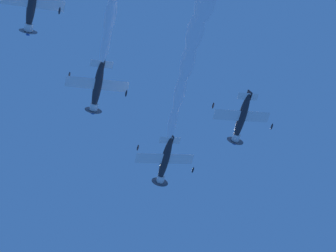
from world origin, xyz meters
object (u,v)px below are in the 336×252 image
Objects in this scene: airplane_lead at (165,161)px; airplane_left_wingman at (97,87)px; airplane_right_wingman at (241,119)px; airplane_slot_tail at (31,5)px.

airplane_left_wingman is at bearing 91.56° from airplane_lead.
airplane_right_wingman and airplane_slot_tail have the same top height.
airplane_right_wingman reaches higher than airplane_lead.
airplane_right_wingman is 0.99× the size of airplane_slot_tail.
airplane_left_wingman is at bearing 55.17° from airplane_right_wingman.
airplane_slot_tail is (-2.44, 30.51, 0.67)m from airplane_lead.
airplane_left_wingman is 1.01× the size of airplane_right_wingman.
airplane_left_wingman reaches higher than airplane_lead.
airplane_lead is 15.49m from airplane_left_wingman.
airplane_left_wingman reaches higher than airplane_slot_tail.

